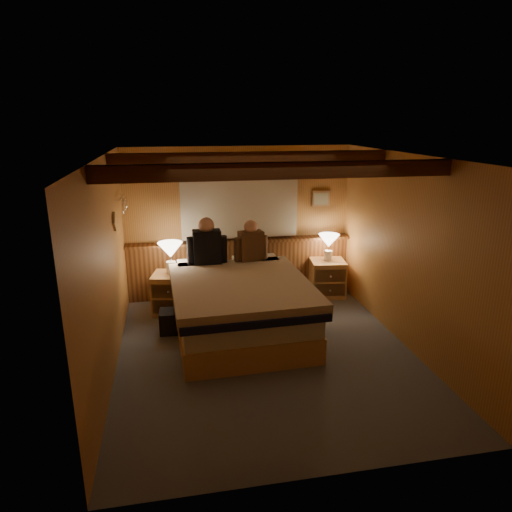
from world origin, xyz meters
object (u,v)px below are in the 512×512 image
object	(u,v)px
nightstand_right	(327,278)
person_left	(207,245)
bed	(239,305)
duffel_bag	(179,320)
person_right	(251,244)
nightstand_left	(172,293)
lamp_left	(170,252)
lamp_right	(329,242)

from	to	relation	value
nightstand_right	person_left	distance (m)	2.13
bed	nightstand_right	distance (m)	1.96
person_left	duffel_bag	xyz separation A→B (m)	(-0.46, -0.58, -0.89)
person_left	person_right	distance (m)	0.66
nightstand_left	person_right	xyz separation A→B (m)	(1.19, -0.05, 0.72)
bed	nightstand_left	distance (m)	1.24
person_right	bed	bearing A→B (deg)	-120.03
nightstand_left	person_right	distance (m)	1.39
lamp_left	person_left	size ratio (longest dim) A/B	0.67
duffel_bag	person_right	bearing A→B (deg)	32.07
nightstand_right	person_right	size ratio (longest dim) A/B	0.95
nightstand_right	person_left	world-z (taller)	person_left
duffel_bag	person_left	bearing A→B (deg)	54.30
nightstand_right	person_left	size ratio (longest dim) A/B	0.85
lamp_left	nightstand_right	bearing A→B (deg)	4.26
nightstand_right	person_left	bearing A→B (deg)	-163.11
nightstand_left	nightstand_right	world-z (taller)	nightstand_left
bed	duffel_bag	xyz separation A→B (m)	(-0.81, 0.19, -0.24)
lamp_left	person_right	xyz separation A→B (m)	(1.18, -0.08, 0.08)
duffel_bag	bed	bearing A→B (deg)	-10.68
person_right	nightstand_left	bearing A→B (deg)	167.95
nightstand_left	lamp_left	size ratio (longest dim) A/B	1.35
person_left	bed	bearing A→B (deg)	-66.49
bed	lamp_left	bearing A→B (deg)	131.98
bed	nightstand_left	bearing A→B (deg)	133.27
lamp_left	person_left	bearing A→B (deg)	-13.94
nightstand_left	person_left	size ratio (longest dim) A/B	0.90
bed	nightstand_left	xyz separation A→B (m)	(-0.88, 0.87, -0.10)
nightstand_right	lamp_right	xyz separation A→B (m)	(0.00, 0.01, 0.60)
nightstand_left	lamp_right	size ratio (longest dim) A/B	1.46
nightstand_right	bed	bearing A→B (deg)	-138.31
lamp_left	person_right	bearing A→B (deg)	-4.10
nightstand_left	duffel_bag	distance (m)	0.70
nightstand_left	nightstand_right	xyz separation A→B (m)	(2.50, 0.22, -0.00)
bed	lamp_right	size ratio (longest dim) A/B	5.34
person_left	duffel_bag	size ratio (longest dim) A/B	1.37
nightstand_right	lamp_right	distance (m)	0.60
person_right	duffel_bag	distance (m)	1.54
lamp_left	duffel_bag	xyz separation A→B (m)	(0.06, -0.71, -0.78)
bed	lamp_left	distance (m)	1.37
lamp_left	person_right	world-z (taller)	person_right
nightstand_left	duffel_bag	xyz separation A→B (m)	(0.07, -0.68, -0.14)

